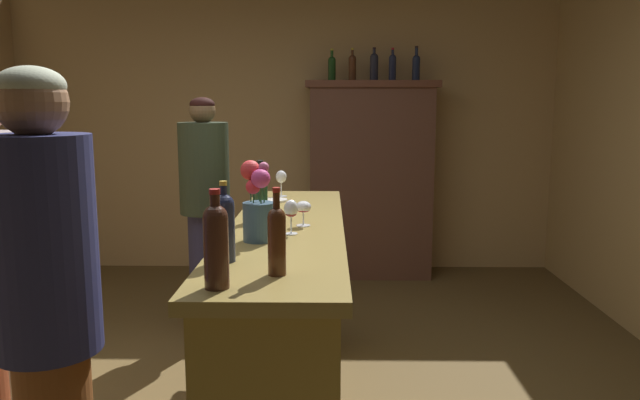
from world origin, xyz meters
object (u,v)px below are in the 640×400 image
object	(u,v)px
flower_arrangement	(258,205)
display_bottle_right	(416,66)
wine_bottle_riesling	(277,237)
wine_bottle_malbec	(216,242)
wine_bottle_rose	(224,224)
display_cabinet	(371,176)
display_bottle_midleft	(352,67)
display_bottle_midright	(392,66)
display_bottle_center	(374,66)
patron_by_cabinet	(205,207)
wine_glass_mid	(303,208)
wine_glass_front	(281,178)
wine_bottle_syrah	(261,193)
display_bottle_left	(332,67)
patron_in_grey	(48,316)
bar_counter	(287,326)
cheese_plate	(274,200)
wine_glass_rear	(291,211)

from	to	relation	value
flower_arrangement	display_bottle_right	xyz separation A→B (m)	(1.08, 3.03, 0.75)
wine_bottle_riesling	wine_bottle_malbec	distance (m)	0.23
wine_bottle_rose	display_cabinet	bearing A→B (deg)	77.13
display_bottle_midleft	display_bottle_midright	distance (m)	0.36
flower_arrangement	wine_bottle_riesling	bearing A→B (deg)	-76.41
flower_arrangement	display_bottle_center	distance (m)	3.20
display_bottle_midleft	patron_by_cabinet	bearing A→B (deg)	-125.38
wine_glass_mid	flower_arrangement	distance (m)	0.37
display_bottle_midleft	display_cabinet	bearing A→B (deg)	0.00
flower_arrangement	display_bottle_midleft	size ratio (longest dim) A/B	1.18
wine_glass_mid	display_bottle_right	world-z (taller)	display_bottle_right
display_cabinet	wine_glass_front	size ratio (longest dim) A/B	10.94
wine_bottle_syrah	display_bottle_left	bearing A→B (deg)	81.84
wine_bottle_rose	display_bottle_midleft	size ratio (longest dim) A/B	1.04
flower_arrangement	display_bottle_left	bearing A→B (deg)	83.84
display_bottle_midright	patron_in_grey	bearing A→B (deg)	-110.73
wine_bottle_syrah	display_bottle_center	size ratio (longest dim) A/B	1.02
flower_arrangement	display_bottle_right	size ratio (longest dim) A/B	1.12
display_bottle_midleft	display_bottle_right	xyz separation A→B (m)	(0.57, -0.00, 0.00)
wine_bottle_syrah	wine_bottle_malbec	bearing A→B (deg)	-90.72
bar_counter	display_bottle_center	distance (m)	3.11
display_bottle_center	wine_bottle_malbec	bearing A→B (deg)	-101.59
cheese_plate	display_bottle_right	size ratio (longest dim) A/B	0.52
wine_bottle_riesling	wine_glass_front	xyz separation A→B (m)	(-0.12, 1.74, -0.01)
wine_bottle_riesling	display_bottle_center	bearing A→B (deg)	80.70
display_bottle_center	patron_in_grey	size ratio (longest dim) A/B	0.17
bar_counter	wine_glass_mid	bearing A→B (deg)	-9.82
wine_bottle_syrah	wine_bottle_rose	bearing A→B (deg)	-93.13
display_cabinet	wine_glass_front	distance (m)	1.94
wine_bottle_rose	display_bottle_center	xyz separation A→B (m)	(0.79, 3.37, 0.77)
display_bottle_midleft	patron_by_cabinet	xyz separation A→B (m)	(-1.05, -1.48, -1.02)
wine_bottle_rose	display_bottle_midright	distance (m)	3.58
bar_counter	wine_bottle_riesling	world-z (taller)	wine_bottle_riesling
display_bottle_center	bar_counter	bearing A→B (deg)	-102.66
wine_glass_rear	display_bottle_midright	xyz separation A→B (m)	(0.74, 2.90, 0.79)
bar_counter	flower_arrangement	size ratio (longest dim) A/B	6.64
display_bottle_right	patron_by_cabinet	size ratio (longest dim) A/B	0.19
wine_glass_rear	wine_bottle_malbec	bearing A→B (deg)	-103.15
wine_glass_mid	display_bottle_midleft	distance (m)	2.85
wine_bottle_rose	display_bottle_right	world-z (taller)	display_bottle_right
flower_arrangement	display_bottle_right	distance (m)	3.30
wine_glass_rear	display_bottle_midleft	xyz separation A→B (m)	(0.38, 2.90, 0.79)
wine_bottle_rose	patron_by_cabinet	xyz separation A→B (m)	(-0.46, 1.89, -0.26)
patron_by_cabinet	patron_in_grey	world-z (taller)	patron_in_grey
display_bottle_center	display_bottle_left	bearing A→B (deg)	-180.00
display_cabinet	display_bottle_midleft	distance (m)	1.00
display_bottle_midleft	wine_bottle_riesling	bearing A→B (deg)	-96.21
bar_counter	patron_by_cabinet	distance (m)	1.43
wine_glass_mid	display_bottle_center	xyz separation A→B (m)	(0.52, 2.71, 0.82)
wine_bottle_syrah	wine_glass_mid	bearing A→B (deg)	-35.66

